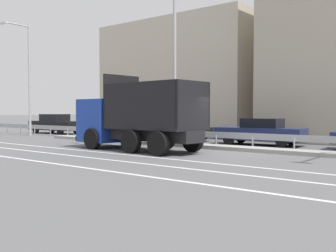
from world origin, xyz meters
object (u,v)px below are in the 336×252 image
(parked_car_2, at_px, (178,130))
(parked_car_3, at_px, (260,132))
(parked_car_1, at_px, (110,127))
(street_lamp_0, at_px, (27,74))
(street_lamp_1, at_px, (172,47))
(parked_car_0, at_px, (56,124))
(median_road_sign, at_px, (133,123))
(dump_truck, at_px, (127,123))

(parked_car_2, bearing_deg, parked_car_3, 91.06)
(parked_car_1, relative_size, parked_car_3, 0.95)
(street_lamp_0, relative_size, parked_car_1, 1.80)
(street_lamp_0, xyz_separation_m, parked_car_2, (11.70, 3.32, -4.01))
(parked_car_3, bearing_deg, street_lamp_0, 96.58)
(parked_car_1, bearing_deg, parked_car_3, -90.36)
(street_lamp_1, relative_size, parked_car_0, 1.93)
(parked_car_0, bearing_deg, parked_car_2, 85.29)
(street_lamp_1, bearing_deg, parked_car_3, 44.03)
(street_lamp_0, relative_size, parked_car_3, 1.70)
(street_lamp_1, distance_m, parked_car_3, 6.72)
(street_lamp_0, height_order, street_lamp_1, street_lamp_1)
(median_road_sign, bearing_deg, street_lamp_1, -2.74)
(dump_truck, xyz_separation_m, parked_car_2, (-1.33, 6.01, -0.65))
(dump_truck, xyz_separation_m, parked_car_3, (4.23, 6.22, -0.56))
(parked_car_3, bearing_deg, parked_car_1, 85.09)
(dump_truck, distance_m, parked_car_0, 15.34)
(dump_truck, distance_m, median_road_sign, 3.80)
(dump_truck, xyz_separation_m, street_lamp_1, (0.70, 2.80, 4.03))
(parked_car_3, bearing_deg, dump_truck, 140.84)
(street_lamp_0, bearing_deg, parked_car_2, 15.82)
(parked_car_2, bearing_deg, parked_car_0, -90.82)
(dump_truck, bearing_deg, parked_car_3, -30.99)
(median_road_sign, relative_size, parked_car_3, 0.46)
(street_lamp_0, bearing_deg, parked_car_0, 108.60)
(median_road_sign, bearing_deg, parked_car_3, 26.24)
(parked_car_1, height_order, parked_car_2, parked_car_1)
(parked_car_0, xyz_separation_m, parked_car_3, (18.36, 0.27, -0.06))
(street_lamp_0, height_order, parked_car_1, street_lamp_0)
(dump_truck, bearing_deg, parked_car_1, 54.62)
(parked_car_0, bearing_deg, parked_car_3, 85.85)
(parked_car_1, bearing_deg, street_lamp_0, 123.38)
(parked_car_1, bearing_deg, median_road_sign, -121.57)
(dump_truck, height_order, median_road_sign, dump_truck)
(parked_car_3, bearing_deg, parked_car_0, 85.88)
(median_road_sign, relative_size, street_lamp_1, 0.24)
(dump_truck, height_order, parked_car_0, dump_truck)
(parked_car_0, bearing_deg, dump_truck, 62.18)
(dump_truck, bearing_deg, median_road_sign, 42.28)
(street_lamp_1, distance_m, parked_car_1, 10.23)
(parked_car_0, bearing_deg, median_road_sign, 70.69)
(parked_car_0, distance_m, parked_car_3, 18.36)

